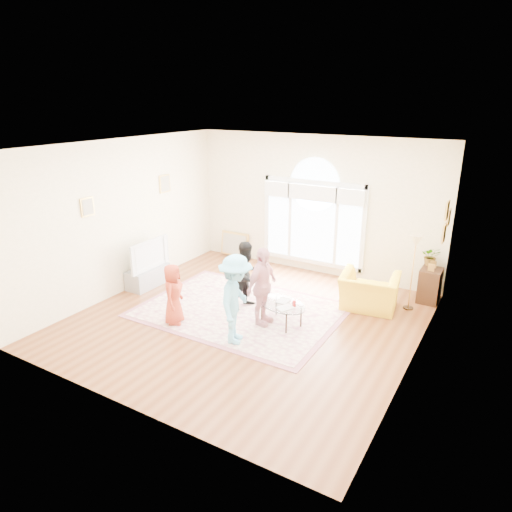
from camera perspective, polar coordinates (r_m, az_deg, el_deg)
The scene contains 17 objects.
ground at distance 8.68m, azimuth -1.18°, elevation -7.94°, with size 6.00×6.00×0.00m, color #623116.
room_shell at distance 10.51m, azimuth 6.96°, elevation 5.92°, with size 6.00×6.00×6.00m.
area_rug at distance 9.02m, azimuth -1.98°, elevation -6.79°, with size 3.60×2.60×0.02m, color beige.
rug_border at distance 9.02m, azimuth -1.98°, elevation -6.81°, with size 3.80×2.80×0.01m, color #9B5866.
tv_console at distance 10.38m, azimuth -13.35°, elevation -2.51°, with size 0.45×1.00×0.42m, color gray.
television at distance 10.20m, azimuth -13.55°, elevation 0.27°, with size 0.17×1.13×0.65m.
coffee_table at distance 8.35m, azimuth 3.19°, elevation -6.07°, with size 1.18×0.95×0.54m.
armchair at distance 9.26m, azimuth 13.95°, elevation -4.33°, with size 1.09×0.95×0.71m, color yellow.
side_cabinet at distance 9.93m, azimuth 20.89°, elevation -3.44°, with size 0.40×0.50×0.70m, color black.
floor_lamp at distance 9.15m, azimuth 19.31°, elevation 1.08°, with size 0.28×0.28×1.51m.
plant_pedestal at distance 10.13m, azimuth 20.66°, elevation -2.97°, with size 0.20×0.20×0.70m, color white.
potted_plant at distance 9.95m, azimuth 21.03°, elevation -0.02°, with size 0.36×0.31×0.40m, color #33722D.
leaning_picture at distance 12.00m, azimuth -2.63°, elevation -0.08°, with size 0.80×0.05×0.62m, color tan.
child_red at distance 8.44m, azimuth -10.31°, elevation -4.69°, with size 0.56×0.36×1.14m, color #AB3721.
child_black at distance 8.89m, azimuth -1.13°, elevation -2.38°, with size 0.65×0.51×1.35m, color black.
child_pink at distance 8.20m, azimuth 0.76°, elevation -3.85°, with size 0.85×0.36×1.46m, color pink.
child_blue at distance 7.60m, azimuth -2.54°, elevation -5.46°, with size 1.00×0.58×1.55m, color #6EC5EF.
Camera 1 is at (4.07, -6.56, 3.97)m, focal length 32.00 mm.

